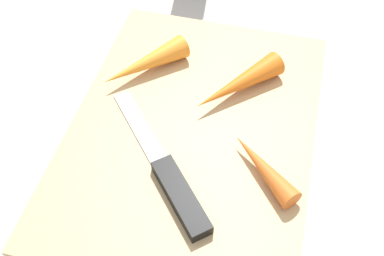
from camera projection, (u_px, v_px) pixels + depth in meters
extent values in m
plane|color=#ADA8A0|center=(192.00, 135.00, 0.52)|extent=(1.40, 1.40, 0.00)
cube|color=tan|center=(192.00, 131.00, 0.51)|extent=(0.36, 0.26, 0.01)
cube|color=#B7B7BC|center=(140.00, 127.00, 0.51)|extent=(0.09, 0.09, 0.00)
cube|color=black|center=(181.00, 197.00, 0.45)|extent=(0.08, 0.08, 0.01)
cone|color=orange|center=(238.00, 84.00, 0.53)|extent=(0.11, 0.10, 0.03)
cone|color=orange|center=(145.00, 64.00, 0.55)|extent=(0.10, 0.09, 0.03)
cone|color=orange|center=(263.00, 167.00, 0.46)|extent=(0.08, 0.08, 0.02)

